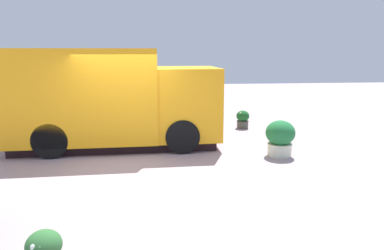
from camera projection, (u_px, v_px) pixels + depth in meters
The scene contains 5 objects.
ground_plane at pixel (128, 164), 8.17m from camera, with size 40.00×40.00×0.00m, color #A78F97.
food_truck at pixel (110, 101), 9.40m from camera, with size 5.58×2.70×2.64m.
person_customer at pixel (210, 113), 13.04m from camera, with size 0.57×0.77×0.85m.
planter_flowering_far at pixel (243, 119), 11.92m from camera, with size 0.44×0.44×0.60m.
planter_flowering_side at pixel (280, 137), 8.72m from camera, with size 0.73×0.73×0.89m.
Camera 1 is at (-0.66, 7.92, 2.56)m, focal length 32.77 mm.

